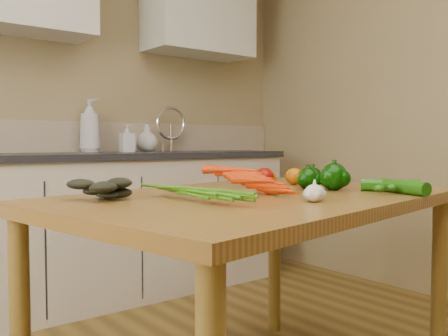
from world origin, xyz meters
name	(u,v)px	position (x,y,z in m)	size (l,w,h in m)	color
room	(308,28)	(0.00, 0.17, 1.25)	(4.04, 5.04, 2.64)	brown
counter_run	(78,227)	(0.21, 2.19, 0.46)	(2.84, 0.64, 1.14)	beige
table	(257,219)	(0.24, 0.63, 0.70)	(1.60, 1.18, 0.78)	olive
soap_bottle_a	(90,125)	(0.37, 2.37, 1.07)	(0.13, 0.13, 0.34)	silver
soap_bottle_b	(127,138)	(0.58, 2.26, 0.99)	(0.08, 0.08, 0.18)	silver
soap_bottle_c	(147,138)	(0.77, 2.34, 0.99)	(0.15, 0.15, 0.19)	silver
carrot_bunch	(236,185)	(0.14, 0.62, 0.82)	(0.27, 0.21, 0.07)	red
leafy_greens	(101,184)	(-0.27, 0.80, 0.84)	(0.21, 0.19, 0.10)	black
garlic_bulb	(314,193)	(0.23, 0.35, 0.81)	(0.06, 0.06, 0.05)	white
pepper_a	(308,179)	(0.51, 0.63, 0.82)	(0.08, 0.08, 0.08)	#063202
pepper_b	(312,177)	(0.59, 0.69, 0.82)	(0.08, 0.08, 0.08)	#063202
pepper_c	(334,177)	(0.57, 0.55, 0.83)	(0.10, 0.10, 0.10)	#063202
tomato_a	(264,177)	(0.49, 0.85, 0.82)	(0.08, 0.08, 0.08)	#940902
tomato_b	(269,178)	(0.54, 0.88, 0.81)	(0.06, 0.06, 0.06)	#BD5A04
tomato_c	(294,176)	(0.63, 0.82, 0.82)	(0.08, 0.08, 0.07)	#BD5A04
zucchini_a	(390,185)	(0.68, 0.39, 0.81)	(0.05, 0.05, 0.21)	#134B08
zucchini_b	(403,187)	(0.65, 0.31, 0.81)	(0.05, 0.05, 0.21)	#134B08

